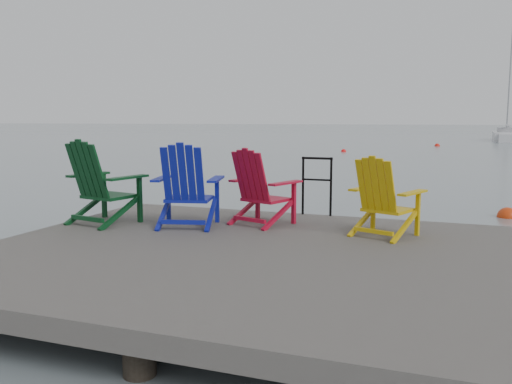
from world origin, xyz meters
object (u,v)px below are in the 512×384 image
(chair_green, at_px, (101,183))
(handrail, at_px, (317,180))
(chair_yellow, at_px, (383,197))
(buoy_a, at_px, (507,217))
(chair_blue, at_px, (187,186))
(sailboat_near, at_px, (506,137))
(buoy_b, at_px, (344,152))
(buoy_d, at_px, (437,146))
(chair_red, at_px, (260,187))

(chair_green, bearing_deg, handrail, 44.88)
(chair_green, xyz_separation_m, chair_yellow, (3.84, 0.53, -0.08))
(chair_green, xyz_separation_m, buoy_a, (5.72, 5.57, -1.09))
(chair_blue, relative_size, buoy_a, 2.80)
(handrail, bearing_deg, sailboat_near, 82.30)
(chair_blue, bearing_deg, chair_yellow, -8.01)
(chair_yellow, bearing_deg, buoy_a, 90.48)
(chair_green, bearing_deg, buoy_b, 105.73)
(sailboat_near, bearing_deg, handrail, -95.64)
(chair_blue, relative_size, buoy_d, 2.90)
(sailboat_near, relative_size, buoy_a, 29.37)
(chair_red, xyz_separation_m, sailboat_near, (6.93, 48.07, -0.68))
(handrail, distance_m, chair_yellow, 1.67)
(buoy_a, bearing_deg, buoy_d, 94.36)
(handrail, xyz_separation_m, buoy_d, (0.72, 34.10, -1.04))
(chair_blue, bearing_deg, buoy_b, 81.74)
(chair_red, height_order, buoy_a, chair_red)
(handrail, distance_m, chair_red, 1.15)
(handrail, bearing_deg, buoy_d, 88.79)
(chair_red, relative_size, chair_yellow, 1.05)
(sailboat_near, height_order, buoy_b, sailboat_near)
(chair_yellow, height_order, buoy_b, chair_yellow)
(chair_yellow, bearing_deg, chair_green, -151.14)
(sailboat_near, height_order, buoy_a, sailboat_near)
(handrail, height_order, chair_yellow, chair_yellow)
(chair_blue, xyz_separation_m, chair_yellow, (2.60, 0.31, -0.07))
(handrail, distance_m, chair_green, 3.20)
(chair_red, height_order, buoy_d, chair_red)
(buoy_b, xyz_separation_m, buoy_d, (5.16, 9.19, 0.00))
(chair_red, xyz_separation_m, buoy_a, (3.59, 4.84, -1.03))
(chair_yellow, height_order, buoy_a, chair_yellow)
(chair_green, relative_size, sailboat_near, 0.10)
(handrail, xyz_separation_m, chair_red, (-0.56, -1.01, -0.01))
(chair_red, xyz_separation_m, buoy_d, (1.29, 35.11, -1.03))
(chair_blue, distance_m, buoy_a, 7.05)
(sailboat_near, bearing_deg, chair_green, -98.44)
(chair_blue, xyz_separation_m, sailboat_near, (7.82, 48.57, -0.72))
(buoy_b, bearing_deg, handrail, -79.90)
(handrail, distance_m, chair_blue, 2.10)
(chair_yellow, distance_m, buoy_d, 35.33)
(handrail, height_order, buoy_a, handrail)
(buoy_a, distance_m, buoy_b, 22.36)
(handrail, height_order, sailboat_near, sailboat_near)
(sailboat_near, bearing_deg, chair_blue, -97.08)
(chair_blue, xyz_separation_m, buoy_b, (-2.98, 26.42, -1.07))
(chair_blue, distance_m, buoy_d, 35.70)
(chair_green, relative_size, chair_red, 1.11)
(sailboat_near, bearing_deg, buoy_d, -111.47)
(handrail, relative_size, buoy_a, 2.23)
(handrail, relative_size, buoy_b, 2.84)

